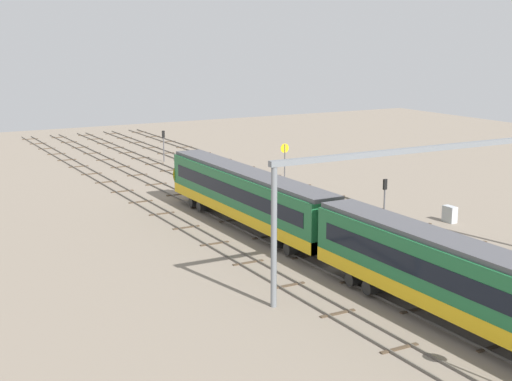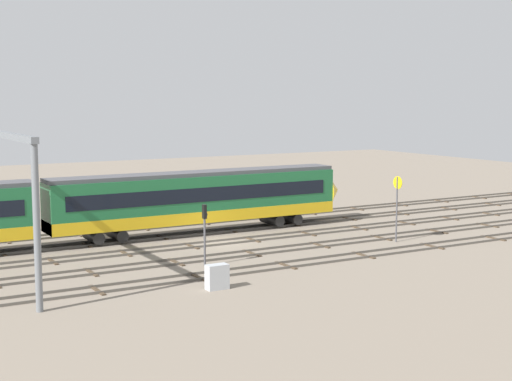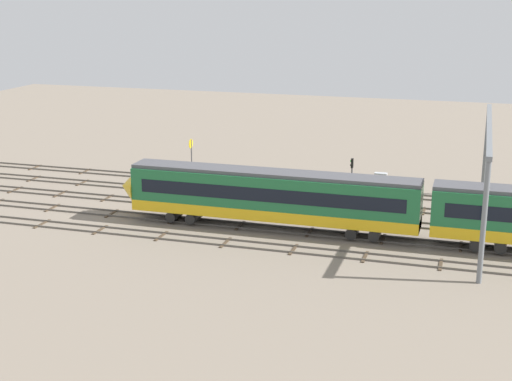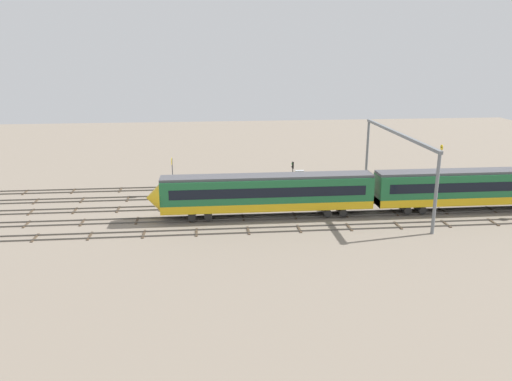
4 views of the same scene
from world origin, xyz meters
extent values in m
plane|color=gray|center=(0.00, 0.00, 0.00)|extent=(147.62, 147.62, 0.00)
cube|color=#59544C|center=(0.00, -9.56, 0.08)|extent=(131.62, 0.07, 0.16)
cube|color=#59544C|center=(0.00, -8.12, 0.08)|extent=(131.62, 0.07, 0.16)
cube|color=#473828|center=(-37.61, -8.84, 0.04)|extent=(0.24, 2.40, 0.08)
cube|color=#473828|center=(-31.34, -8.84, 0.04)|extent=(0.24, 2.40, 0.08)
cube|color=#473828|center=(-25.07, -8.84, 0.04)|extent=(0.24, 2.40, 0.08)
cube|color=#473828|center=(-18.80, -8.84, 0.04)|extent=(0.24, 2.40, 0.08)
cube|color=#473828|center=(-12.54, -8.84, 0.04)|extent=(0.24, 2.40, 0.08)
cube|color=#473828|center=(-6.27, -8.84, 0.04)|extent=(0.24, 2.40, 0.08)
cube|color=#473828|center=(0.00, -8.84, 0.04)|extent=(0.24, 2.40, 0.08)
cube|color=#473828|center=(6.27, -8.84, 0.04)|extent=(0.24, 2.40, 0.08)
cube|color=#473828|center=(12.54, -8.84, 0.04)|extent=(0.24, 2.40, 0.08)
cube|color=#473828|center=(18.80, -8.84, 0.04)|extent=(0.24, 2.40, 0.08)
cube|color=#473828|center=(25.07, -8.84, 0.04)|extent=(0.24, 2.40, 0.08)
cube|color=#473828|center=(31.34, -8.84, 0.04)|extent=(0.24, 2.40, 0.08)
cube|color=#59544C|center=(0.00, -5.14, 0.08)|extent=(131.62, 0.07, 0.16)
cube|color=#59544C|center=(0.00, -3.70, 0.08)|extent=(131.62, 0.07, 0.16)
cube|color=#473828|center=(-34.34, -4.42, 0.04)|extent=(0.24, 2.40, 0.08)
cube|color=#473828|center=(-28.61, -4.42, 0.04)|extent=(0.24, 2.40, 0.08)
cube|color=#473828|center=(-22.89, -4.42, 0.04)|extent=(0.24, 2.40, 0.08)
cube|color=#473828|center=(-17.17, -4.42, 0.04)|extent=(0.24, 2.40, 0.08)
cube|color=#473828|center=(-11.45, -4.42, 0.04)|extent=(0.24, 2.40, 0.08)
cube|color=#473828|center=(-5.72, -4.42, 0.04)|extent=(0.24, 2.40, 0.08)
cube|color=#473828|center=(0.00, -4.42, 0.04)|extent=(0.24, 2.40, 0.08)
cube|color=#473828|center=(5.72, -4.42, 0.04)|extent=(0.24, 2.40, 0.08)
cube|color=#473828|center=(11.45, -4.42, 0.04)|extent=(0.24, 2.40, 0.08)
cube|color=#473828|center=(17.17, -4.42, 0.04)|extent=(0.24, 2.40, 0.08)
cube|color=#473828|center=(22.89, -4.42, 0.04)|extent=(0.24, 2.40, 0.08)
cube|color=#473828|center=(28.61, -4.42, 0.04)|extent=(0.24, 2.40, 0.08)
cube|color=#59544C|center=(0.00, -0.72, 0.08)|extent=(131.62, 0.07, 0.16)
cube|color=#59544C|center=(0.00, 0.72, 0.08)|extent=(131.62, 0.07, 0.16)
cube|color=#473828|center=(-27.84, 0.00, 0.04)|extent=(0.24, 2.40, 0.08)
cube|color=#473828|center=(-22.78, 0.00, 0.04)|extent=(0.24, 2.40, 0.08)
cube|color=#473828|center=(-17.72, 0.00, 0.04)|extent=(0.24, 2.40, 0.08)
cube|color=#473828|center=(-12.66, 0.00, 0.04)|extent=(0.24, 2.40, 0.08)
cube|color=#473828|center=(-7.59, 0.00, 0.04)|extent=(0.24, 2.40, 0.08)
cube|color=#473828|center=(-2.53, 0.00, 0.04)|extent=(0.24, 2.40, 0.08)
cube|color=#473828|center=(2.53, 0.00, 0.04)|extent=(0.24, 2.40, 0.08)
cube|color=#473828|center=(7.59, 0.00, 0.04)|extent=(0.24, 2.40, 0.08)
cube|color=#473828|center=(12.66, 0.00, 0.04)|extent=(0.24, 2.40, 0.08)
cube|color=#473828|center=(17.72, 0.00, 0.04)|extent=(0.24, 2.40, 0.08)
cube|color=#473828|center=(22.78, 0.00, 0.04)|extent=(0.24, 2.40, 0.08)
cube|color=#473828|center=(27.84, 0.00, 0.04)|extent=(0.24, 2.40, 0.08)
cube|color=#59544C|center=(0.00, 3.70, 0.08)|extent=(131.62, 0.07, 0.16)
cube|color=#59544C|center=(0.00, 5.14, 0.08)|extent=(131.62, 0.07, 0.16)
cube|color=#473828|center=(-26.92, 4.42, 0.04)|extent=(0.24, 2.40, 0.08)
cube|color=#473828|center=(-20.94, 4.42, 0.04)|extent=(0.24, 2.40, 0.08)
cube|color=#473828|center=(-14.96, 4.42, 0.04)|extent=(0.24, 2.40, 0.08)
cube|color=#473828|center=(-8.97, 4.42, 0.04)|extent=(0.24, 2.40, 0.08)
cube|color=#473828|center=(-2.99, 4.42, 0.04)|extent=(0.24, 2.40, 0.08)
cube|color=#473828|center=(2.99, 4.42, 0.04)|extent=(0.24, 2.40, 0.08)
cube|color=#473828|center=(8.97, 4.42, 0.04)|extent=(0.24, 2.40, 0.08)
cube|color=#473828|center=(14.96, 4.42, 0.04)|extent=(0.24, 2.40, 0.08)
cube|color=#473828|center=(20.94, 4.42, 0.04)|extent=(0.24, 2.40, 0.08)
cube|color=#473828|center=(26.92, 4.42, 0.04)|extent=(0.24, 2.40, 0.08)
cube|color=#59544C|center=(0.00, 8.12, 0.08)|extent=(131.62, 0.07, 0.16)
cube|color=#59544C|center=(0.00, 9.56, 0.08)|extent=(131.62, 0.07, 0.16)
cube|color=#473828|center=(-24.68, 8.84, 0.04)|extent=(0.24, 2.40, 0.08)
cube|color=#473828|center=(-19.19, 8.84, 0.04)|extent=(0.24, 2.40, 0.08)
cube|color=#473828|center=(-13.71, 8.84, 0.04)|extent=(0.24, 2.40, 0.08)
cube|color=#473828|center=(-8.23, 8.84, 0.04)|extent=(0.24, 2.40, 0.08)
cube|color=#473828|center=(-2.74, 8.84, 0.04)|extent=(0.24, 2.40, 0.08)
cube|color=#473828|center=(2.74, 8.84, 0.04)|extent=(0.24, 2.40, 0.08)
cube|color=#473828|center=(8.23, 8.84, 0.04)|extent=(0.24, 2.40, 0.08)
cube|color=#473828|center=(13.71, 8.84, 0.04)|extent=(0.24, 2.40, 0.08)
cube|color=#473828|center=(19.19, 8.84, 0.04)|extent=(0.24, 2.40, 0.08)
cube|color=#473828|center=(24.68, 8.84, 0.04)|extent=(0.24, 2.40, 0.08)
cube|color=#1E6638|center=(0.19, 4.42, 2.86)|extent=(24.00, 2.90, 3.60)
cube|color=gold|center=(0.19, 4.42, 1.51)|extent=(24.00, 2.94, 0.90)
cube|color=#4C4C51|center=(0.19, 4.42, 4.81)|extent=(24.00, 2.50, 0.30)
cube|color=black|center=(0.19, 2.96, 3.29)|extent=(22.00, 0.04, 1.10)
cube|color=black|center=(0.19, 5.88, 3.29)|extent=(22.00, 0.04, 1.10)
cylinder|color=black|center=(-8.39, 4.42, 0.61)|extent=(0.90, 2.70, 0.90)
cylinder|color=black|center=(-6.59, 4.42, 0.61)|extent=(0.90, 2.70, 0.90)
cylinder|color=black|center=(6.97, 4.42, 0.61)|extent=(0.90, 2.70, 0.90)
cylinder|color=black|center=(8.77, 4.42, 0.61)|extent=(0.90, 2.70, 0.90)
cube|color=#1E6638|center=(-24.61, 4.42, 2.86)|extent=(24.00, 2.90, 3.60)
cube|color=gold|center=(-24.61, 4.42, 1.51)|extent=(24.00, 2.94, 0.90)
cube|color=#4C4C51|center=(-24.61, 4.42, 4.81)|extent=(24.00, 2.50, 0.30)
cube|color=black|center=(-24.61, 2.96, 3.29)|extent=(22.00, 0.04, 1.10)
cube|color=black|center=(-24.61, 5.88, 3.29)|extent=(22.00, 0.04, 1.10)
cylinder|color=black|center=(-17.83, 4.42, 0.61)|extent=(0.90, 2.70, 0.90)
cylinder|color=black|center=(-16.03, 4.42, 0.61)|extent=(0.90, 2.70, 0.90)
cone|color=gold|center=(12.99, 4.42, 2.68)|extent=(1.60, 3.24, 3.24)
cylinder|color=slate|center=(-16.38, -11.42, 4.24)|extent=(0.36, 0.36, 8.49)
cylinder|color=slate|center=(-16.38, 11.52, 4.24)|extent=(0.36, 0.36, 8.49)
cube|color=slate|center=(-16.38, 0.05, 8.66)|extent=(0.40, 23.53, 0.35)
cylinder|color=#4C4C51|center=(-27.35, -10.74, 2.52)|extent=(0.12, 0.12, 5.05)
cylinder|color=yellow|center=(-27.31, -10.74, 4.68)|extent=(0.05, 0.82, 0.82)
cube|color=black|center=(-27.28, -10.74, 4.68)|extent=(0.02, 0.37, 0.12)
cylinder|color=#4C4C51|center=(11.47, -6.11, 2.45)|extent=(0.12, 0.12, 4.89)
cylinder|color=yellow|center=(11.51, -6.11, 4.46)|extent=(0.05, 0.95, 0.95)
cube|color=black|center=(11.54, -6.11, 4.46)|extent=(0.02, 0.43, 0.12)
cylinder|color=#4C4C51|center=(-4.55, -6.30, 1.55)|extent=(0.14, 0.14, 3.09)
cube|color=black|center=(-4.55, -6.30, 3.54)|extent=(0.20, 0.32, 0.90)
sphere|color=green|center=(-4.44, -6.30, 3.74)|extent=(0.20, 0.20, 0.20)
sphere|color=#262626|center=(-4.44, -6.30, 3.35)|extent=(0.20, 0.20, 0.20)
cube|color=#B2B7BC|center=(-6.54, -11.89, 0.71)|extent=(1.26, 0.67, 1.42)
cube|color=#333333|center=(-5.91, -11.89, 0.92)|extent=(0.02, 0.47, 0.24)
camera|label=1|loc=(-51.53, 32.19, 15.87)|focal=50.82mm
camera|label=2|loc=(-25.67, -49.19, 10.80)|focal=53.33mm
camera|label=3|loc=(-15.55, 60.76, 19.34)|focal=52.09mm
camera|label=4|loc=(6.95, 59.76, 18.95)|focal=35.86mm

